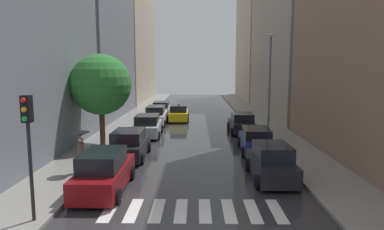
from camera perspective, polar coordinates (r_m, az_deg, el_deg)
ground_plane at (r=33.41m, az=0.53°, el=-1.38°), size 28.00×72.00×0.04m
sidewalk_left at (r=34.04m, az=-10.48°, el=-1.18°), size 3.00×72.00×0.15m
sidewalk_right at (r=33.99m, az=11.56°, el=-1.22°), size 3.00×72.00×0.15m
crosswalk_stripes at (r=13.35m, az=0.16°, el=-15.66°), size 6.75×2.20×0.01m
building_left_mid at (r=39.39m, az=-16.45°, el=17.62°), size 6.00×16.07×24.47m
building_left_far at (r=57.80m, az=-10.55°, el=11.34°), size 6.00×21.34×17.99m
building_right_mid at (r=41.26m, az=16.35°, el=10.98°), size 6.00×20.66×15.63m
building_right_far at (r=61.87m, az=11.23°, el=14.39°), size 6.00×18.80×25.12m
parked_car_left_nearest at (r=15.49m, az=-14.48°, el=-9.25°), size 2.02×4.66×1.82m
parked_car_left_second at (r=20.75m, az=-10.45°, el=-4.92°), size 2.15×4.42×1.70m
parked_car_left_third at (r=27.20m, az=-7.43°, el=-1.83°), size 2.26×4.59×1.69m
parked_car_left_fourth at (r=32.61m, az=-6.02°, el=-0.14°), size 2.06×4.80×1.79m
parked_car_left_fifth at (r=38.70m, az=-5.11°, el=1.01°), size 2.11×4.45×1.60m
parked_car_right_nearest at (r=16.91m, az=13.12°, el=-7.83°), size 2.02×4.18×1.77m
parked_car_right_second at (r=22.26m, az=10.61°, el=-4.19°), size 2.18×4.62×1.57m
parked_car_right_third at (r=28.62m, az=8.31°, el=-1.41°), size 2.14×4.12×1.66m
taxi_midroad at (r=34.86m, az=-2.24°, el=0.30°), size 2.15×4.47×1.81m
pedestrian_foreground at (r=17.86m, az=-18.06°, el=-4.67°), size 0.91×0.91×2.04m
street_tree_left at (r=23.65m, az=-14.98°, el=4.91°), size 4.06×4.06×6.12m
traffic_light_left_corner at (r=12.52m, az=-25.72°, el=-2.33°), size 0.30×0.42×4.30m
lamp_post_right at (r=26.06m, az=12.84°, el=5.91°), size 0.60×0.28×7.70m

